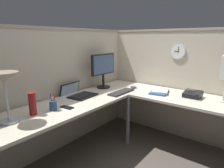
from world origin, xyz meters
The scene contains 15 objects.
ground_plane centered at (0.00, 0.00, 0.00)m, with size 6.80×6.80×0.00m, color #4C443D.
cubicle_wall_back centered at (-0.36, 0.87, 0.79)m, with size 2.57×0.12×1.58m.
cubicle_wall_right centered at (0.87, -0.27, 0.79)m, with size 0.12×2.37×1.58m.
desk centered at (-0.15, -0.05, 0.63)m, with size 2.35×2.15×0.73m.
monitor centered at (0.21, 0.64, 1.02)m, with size 0.46×0.20×0.50m.
laptop centered at (-0.30, 0.65, 0.75)m, with size 0.38×0.41×0.22m.
keyboard centered at (0.14, 0.26, 0.74)m, with size 0.43×0.14×0.02m, color #232326.
computer_mouse centered at (0.45, 0.26, 0.75)m, with size 0.06×0.10×0.03m, color #38383D.
desk_lamp_dome centered at (-1.23, 0.50, 1.09)m, with size 0.24×0.24×0.44m.
pen_cup centered at (-0.82, 0.44, 0.78)m, with size 0.08×0.08×0.18m.
cell_phone centered at (-0.69, 0.38, 0.73)m, with size 0.07×0.14×0.01m, color black.
thermos_flask centered at (-1.01, 0.49, 0.84)m, with size 0.07×0.07×0.22m, color maroon.
office_phone centered at (0.51, -0.56, 0.77)m, with size 0.19×0.21×0.11m.
book_stack centered at (0.45, -0.15, 0.75)m, with size 0.32×0.27×0.04m.
wall_clock centered at (0.82, -0.23, 1.26)m, with size 0.04×0.22×0.22m.
Camera 1 is at (-1.94, -1.19, 1.45)m, focal length 31.20 mm.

